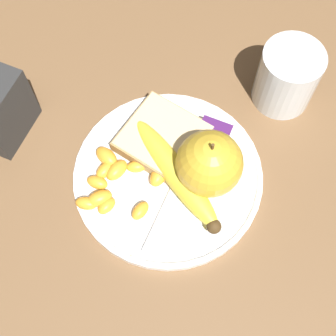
{
  "coord_description": "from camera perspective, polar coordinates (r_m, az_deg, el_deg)",
  "views": [
    {
      "loc": [
        0.09,
        -0.22,
        0.56
      ],
      "look_at": [
        0.0,
        0.0,
        0.03
      ],
      "focal_mm": 50.0,
      "sensor_mm": 36.0,
      "label": 1
    }
  ],
  "objects": [
    {
      "name": "plate",
      "position": [
        0.6,
        -0.0,
        -0.93
      ],
      "size": [
        0.24,
        0.24,
        0.01
      ],
      "color": "white",
      "rests_on": "ground_plane"
    },
    {
      "name": "orange_segment_1",
      "position": [
        0.58,
        -3.4,
        -5.21
      ],
      "size": [
        0.02,
        0.03,
        0.01
      ],
      "color": "#F9A32D",
      "rests_on": "plate"
    },
    {
      "name": "juice_glass",
      "position": [
        0.66,
        14.25,
        10.55
      ],
      "size": [
        0.08,
        0.08,
        0.09
      ],
      "color": "silver",
      "rests_on": "ground_plane"
    },
    {
      "name": "orange_segment_6",
      "position": [
        0.59,
        -1.09,
        -0.91
      ],
      "size": [
        0.02,
        0.03,
        0.02
      ],
      "color": "#F9A32D",
      "rests_on": "plate"
    },
    {
      "name": "fork",
      "position": [
        0.59,
        1.14,
        -2.08
      ],
      "size": [
        0.03,
        0.16,
        0.0
      ],
      "rotation": [
        0.0,
        0.0,
        14.13
      ],
      "color": "silver",
      "rests_on": "plate"
    },
    {
      "name": "orange_segment_7",
      "position": [
        0.59,
        -8.62,
        -1.74
      ],
      "size": [
        0.03,
        0.02,
        0.02
      ],
      "color": "#F9A32D",
      "rests_on": "plate"
    },
    {
      "name": "jam_packet",
      "position": [
        0.62,
        5.59,
        4.11
      ],
      "size": [
        0.04,
        0.03,
        0.02
      ],
      "color": "silver",
      "rests_on": "plate"
    },
    {
      "name": "orange_segment_9",
      "position": [
        0.59,
        -9.94,
        -4.26
      ],
      "size": [
        0.03,
        0.02,
        0.02
      ],
      "color": "#F9A32D",
      "rests_on": "plate"
    },
    {
      "name": "orange_segment_0",
      "position": [
        0.6,
        -6.25,
        -0.26
      ],
      "size": [
        0.03,
        0.04,
        0.02
      ],
      "color": "#F9A32D",
      "rests_on": "plate"
    },
    {
      "name": "apple",
      "position": [
        0.56,
        5.06,
        0.53
      ],
      "size": [
        0.08,
        0.08,
        0.09
      ],
      "color": "gold",
      "rests_on": "plate"
    },
    {
      "name": "ground_plane",
      "position": [
        0.61,
        -0.0,
        -1.23
      ],
      "size": [
        3.0,
        3.0,
        0.0
      ],
      "primitive_type": "plane",
      "color": "brown"
    },
    {
      "name": "orange_segment_8",
      "position": [
        0.58,
        -8.36,
        -3.69
      ],
      "size": [
        0.04,
        0.04,
        0.02
      ],
      "color": "#F9A32D",
      "rests_on": "plate"
    },
    {
      "name": "orange_segment_4",
      "position": [
        0.6,
        -3.86,
        0.16
      ],
      "size": [
        0.03,
        0.03,
        0.01
      ],
      "color": "#F9A32D",
      "rests_on": "plate"
    },
    {
      "name": "banana",
      "position": [
        0.58,
        0.91,
        -0.83
      ],
      "size": [
        0.17,
        0.12,
        0.03
      ],
      "color": "yellow",
      "rests_on": "plate"
    },
    {
      "name": "orange_segment_2",
      "position": [
        0.58,
        -7.48,
        -4.61
      ],
      "size": [
        0.02,
        0.03,
        0.01
      ],
      "color": "#F9A32D",
      "rests_on": "plate"
    },
    {
      "name": "orange_segment_5",
      "position": [
        0.6,
        -7.66,
        -0.23
      ],
      "size": [
        0.02,
        0.03,
        0.02
      ],
      "color": "#F9A32D",
      "rests_on": "plate"
    },
    {
      "name": "bread_slice",
      "position": [
        0.61,
        -0.56,
        3.6
      ],
      "size": [
        0.12,
        0.11,
        0.02
      ],
      "color": "#AB8751",
      "rests_on": "plate"
    },
    {
      "name": "orange_segment_3",
      "position": [
        0.6,
        -7.49,
        1.38
      ],
      "size": [
        0.04,
        0.03,
        0.02
      ],
      "color": "#F9A32D",
      "rests_on": "plate"
    }
  ]
}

